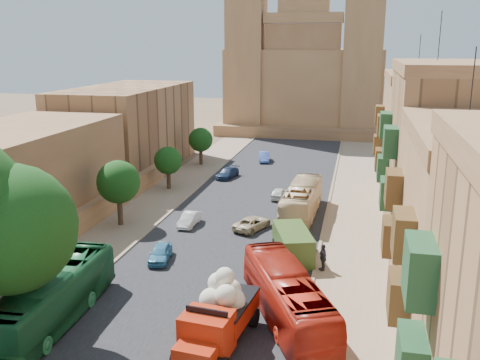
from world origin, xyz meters
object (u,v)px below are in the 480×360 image
at_px(bus_red_east, 287,296).
at_px(car_white_b, 279,193).
at_px(car_cream, 252,223).
at_px(pedestrian_a, 317,324).
at_px(street_tree_a, 36,239).
at_px(church, 306,76).
at_px(street_tree_b, 118,182).
at_px(red_truck, 218,315).
at_px(car_blue_a, 160,253).
at_px(car_dkblue, 227,173).
at_px(bus_cream_east, 302,200).
at_px(street_tree_d, 201,140).
at_px(pedestrian_c, 323,257).
at_px(car_blue_b, 264,157).
at_px(street_tree_c, 168,161).
at_px(olive_pickup, 293,244).
at_px(bus_green_north, 53,298).

xyz_separation_m(bus_red_east, car_white_b, (-4.03, 23.95, -0.95)).
xyz_separation_m(car_cream, pedestrian_a, (6.62, -15.76, 0.24)).
bearing_deg(pedestrian_a, street_tree_a, 10.97).
relative_size(church, street_tree_b, 6.49).
relative_size(red_truck, car_blue_a, 2.04).
xyz_separation_m(car_dkblue, car_white_b, (7.01, -6.99, -0.03)).
xyz_separation_m(street_tree_a, bus_cream_east, (14.82, 17.75, -1.67)).
relative_size(street_tree_d, pedestrian_c, 2.50).
bearing_deg(bus_red_east, car_blue_b, -103.15).
relative_size(bus_red_east, pedestrian_a, 6.85).
bearing_deg(pedestrian_a, car_white_b, -58.13).
bearing_deg(car_blue_b, street_tree_b, -116.64).
distance_m(street_tree_c, red_truck, 31.23).
bearing_deg(church, street_tree_a, -98.54).
bearing_deg(street_tree_a, red_truck, -18.75).
relative_size(bus_red_east, pedestrian_c, 5.68).
height_order(street_tree_d, car_dkblue, street_tree_d).
height_order(street_tree_a, street_tree_d, street_tree_d).
bearing_deg(bus_cream_east, pedestrian_c, 105.21).
bearing_deg(olive_pickup, street_tree_c, 133.59).
bearing_deg(car_cream, bus_green_north, 88.17).
bearing_deg(pedestrian_c, street_tree_a, -94.52).
xyz_separation_m(street_tree_d, car_dkblue, (5.00, -6.19, -2.59)).
bearing_deg(car_blue_a, street_tree_b, 123.37).
bearing_deg(street_tree_a, pedestrian_c, 19.59).
distance_m(street_tree_c, pedestrian_c, 25.03).
bearing_deg(red_truck, bus_red_east, 46.53).
xyz_separation_m(red_truck, olive_pickup, (2.28, 12.39, -0.69)).
bearing_deg(bus_green_north, pedestrian_c, 34.26).
distance_m(car_cream, car_white_b, 9.58).
relative_size(car_blue_a, car_dkblue, 0.86).
height_order(street_tree_b, pedestrian_a, street_tree_b).
height_order(olive_pickup, car_dkblue, olive_pickup).
distance_m(street_tree_d, bus_green_north, 40.34).
bearing_deg(street_tree_d, car_dkblue, -51.09).
distance_m(church, pedestrian_c, 61.45).
distance_m(street_tree_a, pedestrian_c, 18.70).
height_order(street_tree_d, pedestrian_c, street_tree_d).
xyz_separation_m(olive_pickup, car_blue_b, (-7.63, 31.40, -0.41)).
bearing_deg(street_tree_c, street_tree_d, 90.00).
distance_m(bus_green_north, car_white_b, 28.30).
relative_size(bus_red_east, car_white_b, 3.38).
height_order(street_tree_a, car_blue_a, street_tree_a).
distance_m(church, olive_pickup, 59.46).
bearing_deg(bus_green_north, olive_pickup, 43.72).
bearing_deg(car_blue_b, street_tree_c, -127.41).
height_order(street_tree_c, red_truck, street_tree_c).
relative_size(street_tree_d, car_white_b, 1.49).
xyz_separation_m(church, olive_pickup, (5.23, -58.61, -8.50)).
xyz_separation_m(red_truck, bus_cream_east, (1.88, 22.15, -0.23)).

